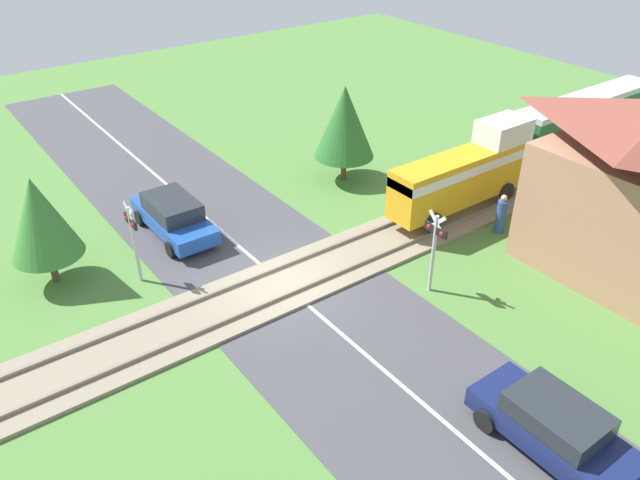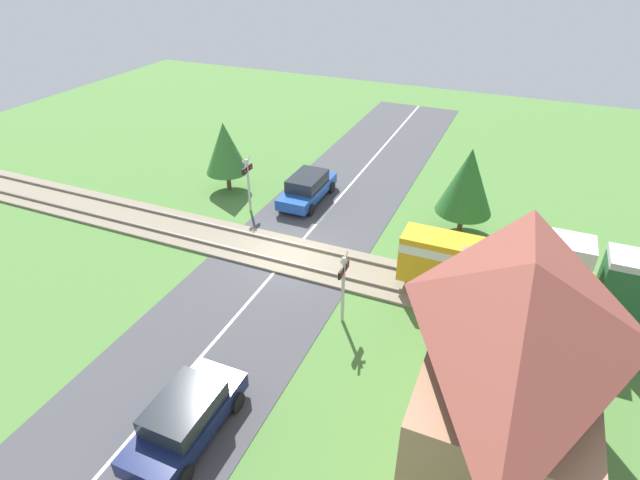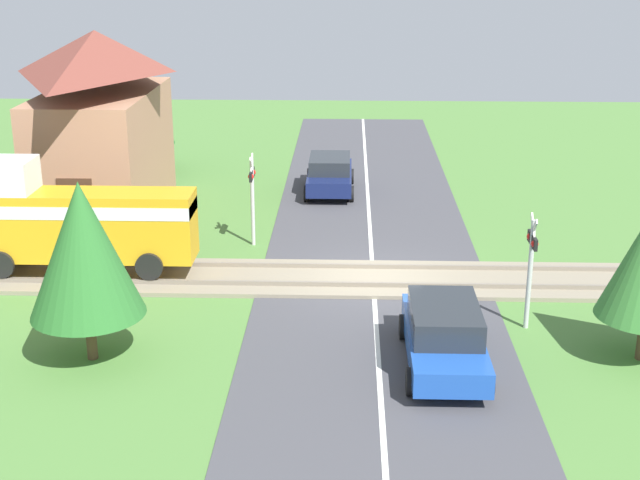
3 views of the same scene
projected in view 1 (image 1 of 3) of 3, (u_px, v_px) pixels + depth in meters
ground_plane at (284, 285)px, 20.60m from camera, size 60.00×60.00×0.00m
road_surface at (284, 285)px, 20.60m from camera, size 48.00×6.40×0.02m
track_bed at (284, 283)px, 20.57m from camera, size 2.80×48.00×0.24m
train at (537, 143)px, 26.06m from camera, size 1.58×15.20×3.18m
car_near_crossing at (173, 215)px, 23.03m from camera, size 4.30×1.81×1.46m
car_far_side at (554, 426)px, 14.55m from camera, size 3.96×1.82×1.39m
crossing_signal_west_approach at (133, 232)px, 19.86m from camera, size 0.90×0.18×2.89m
crossing_signal_east_approach at (435, 241)px, 19.39m from camera, size 0.90×0.18×2.89m
pedestrian_by_station at (501, 215)px, 23.15m from camera, size 0.38×0.38×1.55m
tree_roadside_hedge at (345, 122)px, 26.01m from camera, size 2.56×2.56×4.17m
tree_beyond_track at (40, 217)px, 19.55m from camera, size 2.28×2.28×3.79m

